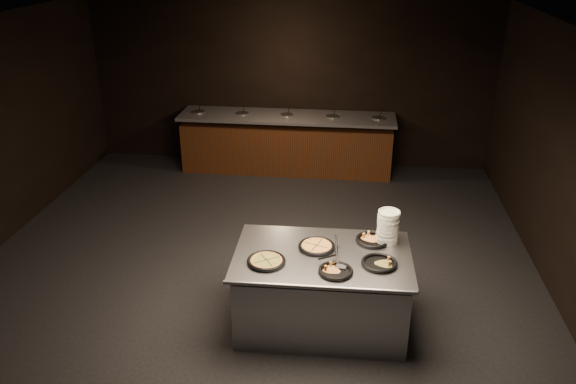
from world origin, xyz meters
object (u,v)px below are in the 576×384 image
object	(u,v)px
pan_veggie_whole	(266,261)
pan_cheese_whole	(317,246)
plate_stack	(388,227)
serving_counter	(322,291)

from	to	relation	value
pan_veggie_whole	pan_cheese_whole	world-z (taller)	same
plate_stack	pan_veggie_whole	distance (m)	1.34
plate_stack	pan_veggie_whole	bearing A→B (deg)	-154.89
pan_veggie_whole	pan_cheese_whole	size ratio (longest dim) A/B	1.01
plate_stack	pan_cheese_whole	xyz separation A→B (m)	(-0.73, -0.22, -0.16)
serving_counter	pan_cheese_whole	distance (m)	0.49
serving_counter	pan_cheese_whole	bearing A→B (deg)	118.33
plate_stack	pan_cheese_whole	distance (m)	0.78
pan_cheese_whole	plate_stack	bearing A→B (deg)	16.61
serving_counter	pan_cheese_whole	xyz separation A→B (m)	(-0.07, 0.12, 0.47)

